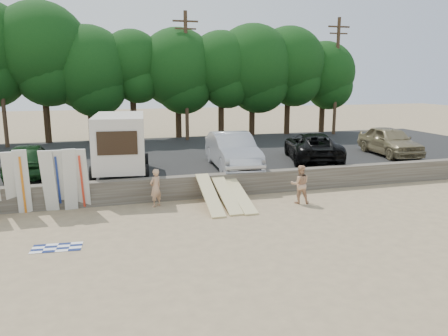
{
  "coord_description": "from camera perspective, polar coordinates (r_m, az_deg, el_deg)",
  "views": [
    {
      "loc": [
        -4.32,
        -15.11,
        5.17
      ],
      "look_at": [
        0.98,
        3.0,
        1.25
      ],
      "focal_mm": 35.0,
      "sensor_mm": 36.0,
      "label": 1
    }
  ],
  "objects": [
    {
      "name": "ground",
      "position": [
        16.54,
        -0.34,
        -6.48
      ],
      "size": [
        120.0,
        120.0,
        0.0
      ],
      "primitive_type": "plane",
      "color": "tan",
      "rests_on": "ground"
    },
    {
      "name": "seawall",
      "position": [
        19.2,
        -2.82,
        -2.37
      ],
      "size": [
        44.0,
        0.5,
        1.0
      ],
      "primitive_type": "cube",
      "color": "#6B6356",
      "rests_on": "ground"
    },
    {
      "name": "parking_lot",
      "position": [
        26.42,
        -6.63,
        1.14
      ],
      "size": [
        44.0,
        14.5,
        0.7
      ],
      "primitive_type": "cube",
      "color": "#282828",
      "rests_on": "ground"
    },
    {
      "name": "treeline",
      "position": [
        32.79,
        -9.92,
        13.53
      ],
      "size": [
        32.76,
        6.66,
        9.58
      ],
      "color": "#382616",
      "rests_on": "parking_lot"
    },
    {
      "name": "utility_poles",
      "position": [
        31.75,
        -4.95,
        12.15
      ],
      "size": [
        25.8,
        0.26,
        9.0
      ],
      "color": "#473321",
      "rests_on": "parking_lot"
    },
    {
      "name": "box_trailer",
      "position": [
        20.82,
        -13.41,
        3.4
      ],
      "size": [
        2.88,
        4.61,
        2.8
      ],
      "rotation": [
        0.0,
        0.0,
        -0.1
      ],
      "color": "beige",
      "rests_on": "parking_lot"
    },
    {
      "name": "car_1",
      "position": [
        22.05,
        -24.17,
        1.03
      ],
      "size": [
        1.89,
        4.55,
        1.54
      ],
      "primitive_type": "imported",
      "rotation": [
        0.0,
        0.0,
        3.13
      ],
      "color": "black",
      "rests_on": "parking_lot"
    },
    {
      "name": "car_2",
      "position": [
        21.86,
        1.11,
        2.29
      ],
      "size": [
        2.25,
        5.5,
        1.77
      ],
      "primitive_type": "imported",
      "rotation": [
        0.0,
        0.0,
        -0.07
      ],
      "color": "#ADACB2",
      "rests_on": "parking_lot"
    },
    {
      "name": "car_3",
      "position": [
        24.45,
        11.45,
        2.76
      ],
      "size": [
        3.95,
        5.95,
        1.52
      ],
      "primitive_type": "imported",
      "rotation": [
        0.0,
        0.0,
        2.86
      ],
      "color": "black",
      "rests_on": "parking_lot"
    },
    {
      "name": "car_4",
      "position": [
        27.37,
        20.83,
        3.32
      ],
      "size": [
        2.47,
        5.06,
        1.66
      ],
      "primitive_type": "imported",
      "rotation": [
        0.0,
        0.0,
        -0.11
      ],
      "color": "#837553",
      "rests_on": "parking_lot"
    },
    {
      "name": "surfboard_upright_3",
      "position": [
        18.42,
        -26.01,
        -1.76
      ],
      "size": [
        0.57,
        0.85,
        2.51
      ],
      "primitive_type": "cube",
      "rotation": [
        0.29,
        0.0,
        0.09
      ],
      "color": "silver",
      "rests_on": "ground"
    },
    {
      "name": "surfboard_upright_4",
      "position": [
        18.27,
        -24.83,
        -1.67
      ],
      "size": [
        0.54,
        0.6,
        2.56
      ],
      "primitive_type": "cube",
      "rotation": [
        0.2,
        0.0,
        0.07
      ],
      "color": "silver",
      "rests_on": "ground"
    },
    {
      "name": "surfboard_upright_5",
      "position": [
        18.06,
        -21.9,
        -1.63
      ],
      "size": [
        0.57,
        0.79,
        2.52
      ],
      "primitive_type": "cube",
      "rotation": [
        0.27,
        0.0,
        -0.09
      ],
      "color": "silver",
      "rests_on": "ground"
    },
    {
      "name": "surfboard_upright_6",
      "position": [
        18.14,
        -20.85,
        -1.52
      ],
      "size": [
        0.51,
        0.81,
        2.51
      ],
      "primitive_type": "cube",
      "rotation": [
        0.29,
        0.0,
        -0.02
      ],
      "color": "silver",
      "rests_on": "ground"
    },
    {
      "name": "surfboard_upright_7",
      "position": [
        18.03,
        -18.08,
        -1.39
      ],
      "size": [
        0.58,
        0.82,
        2.52
      ],
      "primitive_type": "cube",
      "rotation": [
        0.28,
        0.0,
        -0.11
      ],
      "color": "silver",
      "rests_on": "ground"
    },
    {
      "name": "surfboard_upright_8",
      "position": [
        17.97,
        -19.47,
        -1.49
      ],
      "size": [
        0.58,
        0.72,
        2.54
      ],
      "primitive_type": "cube",
      "rotation": [
        0.24,
        0.0,
        0.12
      ],
      "color": "silver",
      "rests_on": "ground"
    },
    {
      "name": "surfboard_low_0",
      "position": [
        17.58,
        -1.87,
        -3.48
      ],
      "size": [
        0.56,
        2.83,
        1.12
      ],
      "primitive_type": "cube",
      "rotation": [
        0.36,
        0.0,
        0.0
      ],
      "color": "beige",
      "rests_on": "ground"
    },
    {
      "name": "surfboard_low_1",
      "position": [
        17.9,
        0.28,
        -3.45
      ],
      "size": [
        0.56,
        2.88,
        0.97
      ],
      "primitive_type": "cube",
      "rotation": [
        0.3,
        0.0,
        0.0
      ],
      "color": "beige",
      "rests_on": "ground"
    },
    {
      "name": "surfboard_low_2",
      "position": [
        18.02,
        2.11,
        -3.6
      ],
      "size": [
        0.56,
        2.92,
        0.82
      ],
      "primitive_type": "cube",
      "rotation": [
        0.25,
        0.0,
        0.0
      ],
      "color": "beige",
      "rests_on": "ground"
    },
    {
      "name": "beachgoer_a",
      "position": [
        17.95,
        -8.93,
        -2.57
      ],
      "size": [
        0.68,
        0.64,
        1.56
      ],
      "primitive_type": "imported",
      "rotation": [
        0.0,
        0.0,
        3.77
      ],
      "color": "tan",
      "rests_on": "ground"
    },
    {
      "name": "beachgoer_b",
      "position": [
        18.46,
        9.91,
        -2.1
      ],
      "size": [
        0.93,
        0.81,
        1.62
      ],
      "primitive_type": "imported",
      "rotation": [
        0.0,
        0.0,
        2.86
      ],
      "color": "tan",
      "rests_on": "ground"
    },
    {
      "name": "cooler",
      "position": [
        18.45,
        0.69,
        -4.03
      ],
      "size": [
        0.42,
        0.35,
        0.32
      ],
      "primitive_type": "cube",
      "rotation": [
        0.0,
        0.0,
        -0.15
      ],
      "color": "#258A34",
      "rests_on": "ground"
    },
    {
      "name": "gear_bag",
      "position": [
        18.57,
        0.78,
        -4.08
      ],
      "size": [
        0.33,
        0.29,
        0.22
      ],
      "primitive_type": "cube",
      "rotation": [
        0.0,
        0.0,
        0.13
      ],
      "color": "orange",
      "rests_on": "ground"
    },
    {
      "name": "beach_towel",
      "position": [
        14.68,
        -21.0,
        -9.69
      ],
      "size": [
        1.63,
        1.63,
        0.0
      ],
      "primitive_type": "plane",
      "rotation": [
        0.0,
        0.0,
        -0.09
      ],
      "color": "white",
      "rests_on": "ground"
    }
  ]
}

